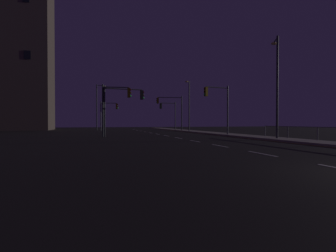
{
  "coord_description": "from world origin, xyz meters",
  "views": [
    {
      "loc": [
        -7.27,
        -4.71,
        1.43
      ],
      "look_at": [
        0.91,
        23.53,
        1.02
      ],
      "focal_mm": 26.72,
      "sensor_mm": 36.0,
      "label": 1
    }
  ],
  "objects_px": {
    "traffic_light_far_right": "(123,101)",
    "traffic_light_overhead_east": "(115,101)",
    "traffic_light_mid_left": "(171,106)",
    "street_lamp_mid_block": "(98,103)",
    "street_lamp_corner": "(277,79)",
    "traffic_light_near_left": "(109,111)",
    "traffic_light_far_center": "(168,110)",
    "traffic_light_mid_right": "(218,100)",
    "street_lamp_far_end": "(189,101)"
  },
  "relations": [
    {
      "from": "traffic_light_mid_right",
      "to": "traffic_light_far_center",
      "type": "distance_m",
      "value": 17.63
    },
    {
      "from": "traffic_light_near_left",
      "to": "street_lamp_corner",
      "type": "bearing_deg",
      "value": -64.31
    },
    {
      "from": "street_lamp_corner",
      "to": "street_lamp_mid_block",
      "type": "bearing_deg",
      "value": 115.25
    },
    {
      "from": "traffic_light_mid_left",
      "to": "street_lamp_mid_block",
      "type": "distance_m",
      "value": 14.06
    },
    {
      "from": "traffic_light_far_right",
      "to": "traffic_light_far_center",
      "type": "bearing_deg",
      "value": 59.71
    },
    {
      "from": "traffic_light_far_center",
      "to": "traffic_light_mid_left",
      "type": "distance_m",
      "value": 2.98
    },
    {
      "from": "traffic_light_near_left",
      "to": "traffic_light_overhead_east",
      "type": "distance_m",
      "value": 17.95
    },
    {
      "from": "traffic_light_near_left",
      "to": "street_lamp_corner",
      "type": "xyz_separation_m",
      "value": [
        12.36,
        -25.7,
        1.62
      ]
    },
    {
      "from": "traffic_light_mid_left",
      "to": "traffic_light_near_left",
      "type": "bearing_deg",
      "value": 156.48
    },
    {
      "from": "street_lamp_mid_block",
      "to": "traffic_light_mid_left",
      "type": "bearing_deg",
      "value": -36.01
    },
    {
      "from": "traffic_light_far_center",
      "to": "street_lamp_far_end",
      "type": "height_order",
      "value": "street_lamp_far_end"
    },
    {
      "from": "street_lamp_far_end",
      "to": "street_lamp_mid_block",
      "type": "bearing_deg",
      "value": 141.84
    },
    {
      "from": "traffic_light_mid_right",
      "to": "traffic_light_far_right",
      "type": "xyz_separation_m",
      "value": [
        -9.92,
        1.27,
        -0.24
      ]
    },
    {
      "from": "traffic_light_mid_left",
      "to": "traffic_light_far_right",
      "type": "distance_m",
      "value": 16.27
    },
    {
      "from": "traffic_light_far_center",
      "to": "traffic_light_overhead_east",
      "type": "xyz_separation_m",
      "value": [
        -10.32,
        -16.64,
        0.02
      ]
    },
    {
      "from": "traffic_light_mid_right",
      "to": "traffic_light_near_left",
      "type": "bearing_deg",
      "value": 118.94
    },
    {
      "from": "traffic_light_mid_left",
      "to": "street_lamp_mid_block",
      "type": "relative_size",
      "value": 0.67
    },
    {
      "from": "traffic_light_far_right",
      "to": "street_lamp_far_end",
      "type": "xyz_separation_m",
      "value": [
        11.33,
        11.07,
        1.16
      ]
    },
    {
      "from": "traffic_light_near_left",
      "to": "street_lamp_mid_block",
      "type": "xyz_separation_m",
      "value": [
        -1.66,
        4.03,
        1.45
      ]
    },
    {
      "from": "traffic_light_near_left",
      "to": "traffic_light_far_center",
      "type": "bearing_deg",
      "value": -7.38
    },
    {
      "from": "traffic_light_far_center",
      "to": "traffic_light_overhead_east",
      "type": "distance_m",
      "value": 19.58
    },
    {
      "from": "traffic_light_mid_right",
      "to": "traffic_light_near_left",
      "type": "relative_size",
      "value": 1.07
    },
    {
      "from": "traffic_light_far_center",
      "to": "street_lamp_far_end",
      "type": "xyz_separation_m",
      "value": [
        1.77,
        -5.29,
        1.16
      ]
    },
    {
      "from": "traffic_light_mid_right",
      "to": "traffic_light_mid_left",
      "type": "relative_size",
      "value": 0.94
    },
    {
      "from": "traffic_light_near_left",
      "to": "traffic_light_mid_left",
      "type": "bearing_deg",
      "value": -23.52
    },
    {
      "from": "traffic_light_far_right",
      "to": "traffic_light_mid_right",
      "type": "bearing_deg",
      "value": -7.28
    },
    {
      "from": "traffic_light_mid_left",
      "to": "traffic_light_overhead_east",
      "type": "bearing_deg",
      "value": -125.81
    },
    {
      "from": "traffic_light_overhead_east",
      "to": "traffic_light_mid_left",
      "type": "xyz_separation_m",
      "value": [
        9.91,
        13.73,
        0.51
      ]
    },
    {
      "from": "traffic_light_near_left",
      "to": "traffic_light_far_right",
      "type": "xyz_separation_m",
      "value": [
        0.55,
        -17.67,
        0.13
      ]
    },
    {
      "from": "traffic_light_far_right",
      "to": "street_lamp_corner",
      "type": "height_order",
      "value": "street_lamp_corner"
    },
    {
      "from": "traffic_light_near_left",
      "to": "street_lamp_far_end",
      "type": "distance_m",
      "value": 13.64
    },
    {
      "from": "traffic_light_overhead_east",
      "to": "traffic_light_mid_left",
      "type": "height_order",
      "value": "traffic_light_mid_left"
    },
    {
      "from": "traffic_light_mid_right",
      "to": "traffic_light_near_left",
      "type": "distance_m",
      "value": 21.64
    },
    {
      "from": "traffic_light_far_right",
      "to": "traffic_light_overhead_east",
      "type": "bearing_deg",
      "value": -159.88
    },
    {
      "from": "street_lamp_corner",
      "to": "traffic_light_mid_left",
      "type": "bearing_deg",
      "value": 97.09
    },
    {
      "from": "traffic_light_mid_right",
      "to": "traffic_light_mid_left",
      "type": "xyz_separation_m",
      "value": [
        -0.78,
        14.72,
        0.28
      ]
    },
    {
      "from": "traffic_light_mid_right",
      "to": "traffic_light_near_left",
      "type": "height_order",
      "value": "traffic_light_mid_right"
    },
    {
      "from": "traffic_light_near_left",
      "to": "street_lamp_corner",
      "type": "distance_m",
      "value": 28.57
    },
    {
      "from": "traffic_light_far_center",
      "to": "street_lamp_corner",
      "type": "bearing_deg",
      "value": -84.71
    },
    {
      "from": "traffic_light_overhead_east",
      "to": "traffic_light_mid_left",
      "type": "distance_m",
      "value": 16.94
    },
    {
      "from": "traffic_light_near_left",
      "to": "traffic_light_far_center",
      "type": "distance_m",
      "value": 10.19
    },
    {
      "from": "street_lamp_mid_block",
      "to": "street_lamp_corner",
      "type": "bearing_deg",
      "value": -64.75
    },
    {
      "from": "traffic_light_mid_right",
      "to": "traffic_light_far_right",
      "type": "height_order",
      "value": "traffic_light_mid_right"
    },
    {
      "from": "traffic_light_far_right",
      "to": "street_lamp_corner",
      "type": "bearing_deg",
      "value": -34.2
    },
    {
      "from": "traffic_light_far_right",
      "to": "street_lamp_corner",
      "type": "relative_size",
      "value": 0.6
    },
    {
      "from": "street_lamp_corner",
      "to": "street_lamp_mid_block",
      "type": "xyz_separation_m",
      "value": [
        -14.03,
        29.73,
        -0.18
      ]
    },
    {
      "from": "traffic_light_far_center",
      "to": "traffic_light_mid_left",
      "type": "bearing_deg",
      "value": -98.11
    },
    {
      "from": "traffic_light_overhead_east",
      "to": "street_lamp_mid_block",
      "type": "height_order",
      "value": "street_lamp_mid_block"
    },
    {
      "from": "traffic_light_far_center",
      "to": "traffic_light_overhead_east",
      "type": "relative_size",
      "value": 0.95
    },
    {
      "from": "traffic_light_overhead_east",
      "to": "street_lamp_corner",
      "type": "xyz_separation_m",
      "value": [
        12.58,
        -7.75,
        1.48
      ]
    }
  ]
}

